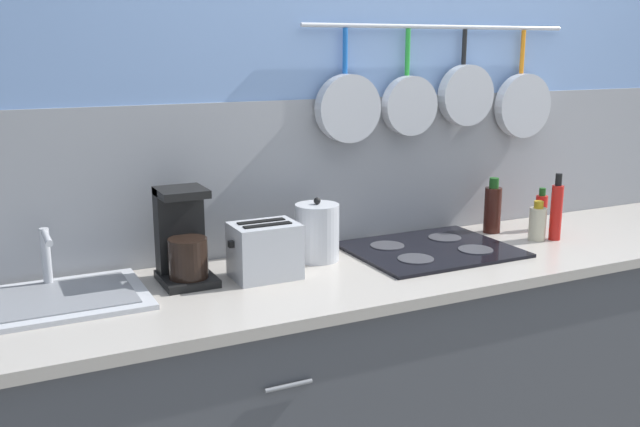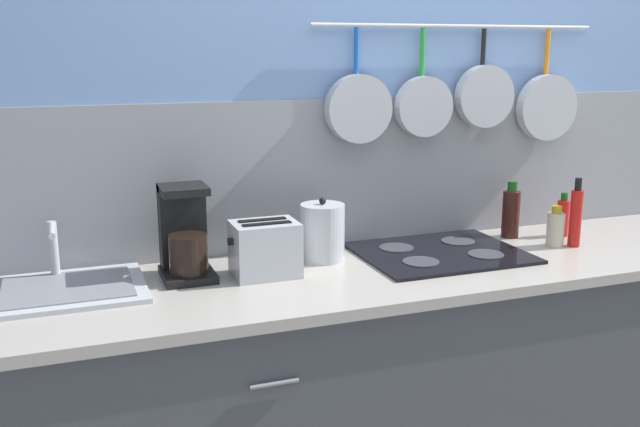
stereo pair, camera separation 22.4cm
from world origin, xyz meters
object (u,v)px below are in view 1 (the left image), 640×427
(bottle_vinegar, at_px, (493,208))
(bottle_hot_sauce, at_px, (556,211))
(toaster, at_px, (265,250))
(bottle_cooking_wine, at_px, (541,211))
(bottle_dish_soap, at_px, (537,223))
(coffee_maker, at_px, (183,242))
(kettle, at_px, (317,232))

(bottle_vinegar, height_order, bottle_hot_sauce, bottle_hot_sauce)
(toaster, relative_size, bottle_hot_sauce, 0.87)
(toaster, height_order, bottle_hot_sauce, bottle_hot_sauce)
(bottle_vinegar, relative_size, bottle_hot_sauce, 0.86)
(bottle_hot_sauce, relative_size, bottle_cooking_wine, 1.50)
(bottle_dish_soap, bearing_deg, bottle_hot_sauce, -17.96)
(coffee_maker, distance_m, bottle_cooking_wine, 1.46)
(kettle, distance_m, bottle_vinegar, 0.79)
(toaster, relative_size, kettle, 1.02)
(bottle_vinegar, distance_m, bottle_hot_sauce, 0.24)
(bottle_dish_soap, height_order, bottle_hot_sauce, bottle_hot_sauce)
(coffee_maker, xyz_separation_m, bottle_cooking_wine, (1.46, -0.01, -0.05))
(coffee_maker, bearing_deg, kettle, 2.02)
(kettle, height_order, bottle_vinegar, same)
(coffee_maker, bearing_deg, bottle_cooking_wine, -0.32)
(bottle_cooking_wine, bearing_deg, kettle, 178.55)
(kettle, xyz_separation_m, bottle_cooking_wine, (0.99, -0.02, -0.02))
(kettle, relative_size, bottle_cooking_wine, 1.29)
(toaster, height_order, bottle_cooking_wine, toaster)
(bottle_vinegar, xyz_separation_m, bottle_hot_sauce, (0.14, -0.19, 0.02))
(bottle_vinegar, bearing_deg, kettle, -177.84)
(bottle_dish_soap, xyz_separation_m, bottle_hot_sauce, (0.07, -0.02, 0.05))
(bottle_vinegar, bearing_deg, bottle_cooking_wine, -15.16)
(coffee_maker, relative_size, toaster, 1.32)
(bottle_vinegar, distance_m, bottle_cooking_wine, 0.21)
(coffee_maker, bearing_deg, bottle_dish_soap, -5.25)
(coffee_maker, distance_m, bottle_hot_sauce, 1.41)
(kettle, bearing_deg, bottle_vinegar, 2.16)
(bottle_cooking_wine, bearing_deg, toaster, -176.39)
(kettle, bearing_deg, bottle_dish_soap, -9.18)
(bottle_vinegar, bearing_deg, bottle_hot_sauce, -52.96)
(bottle_vinegar, relative_size, bottle_cooking_wine, 1.28)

